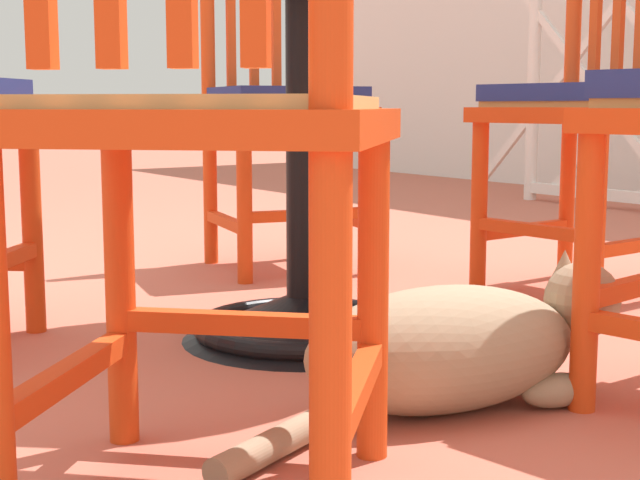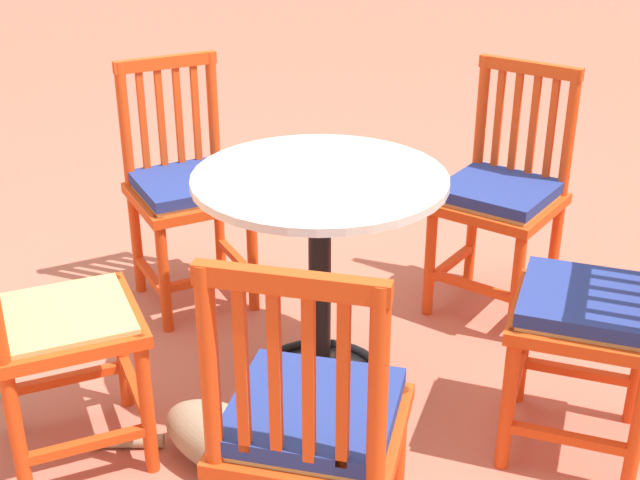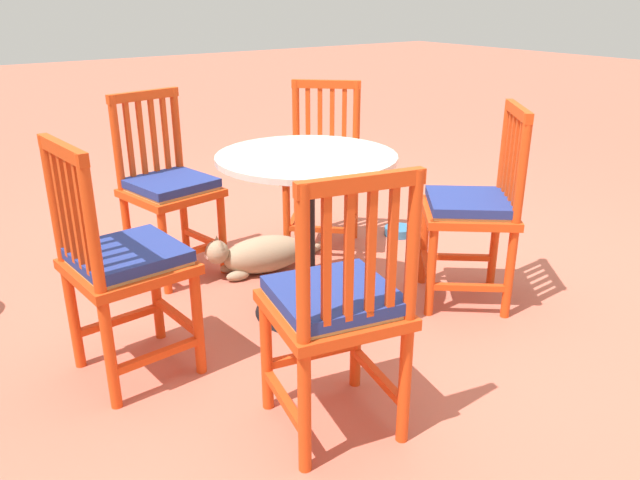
{
  "view_description": "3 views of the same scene",
  "coord_description": "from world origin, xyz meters",
  "px_view_note": "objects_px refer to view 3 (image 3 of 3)",
  "views": [
    {
      "loc": [
        1.53,
        -0.73,
        0.45
      ],
      "look_at": [
        -0.01,
        0.28,
        0.19
      ],
      "focal_mm": 53.13,
      "sensor_mm": 36.0,
      "label": 1
    },
    {
      "loc": [
        2.17,
        1.19,
        1.64
      ],
      "look_at": [
        -0.18,
        0.16,
        0.43
      ],
      "focal_mm": 48.64,
      "sensor_mm": 36.0,
      "label": 2
    },
    {
      "loc": [
        -2.11,
        1.67,
        1.36
      ],
      "look_at": [
        -0.06,
        0.21,
        0.36
      ],
      "focal_mm": 35.22,
      "sensor_mm": 36.0,
      "label": 3
    }
  ],
  "objects_px": {
    "orange_chair_by_planter": "(169,189)",
    "tabby_cat": "(258,255)",
    "cafe_table": "(308,253)",
    "orange_chair_facing_out": "(122,264)",
    "orange_chair_at_corner": "(336,308)",
    "orange_chair_tucked_in": "(474,209)",
    "pet_water_bowl": "(399,231)",
    "orange_chair_near_fence": "(323,172)"
  },
  "relations": [
    {
      "from": "cafe_table",
      "to": "orange_chair_facing_out",
      "type": "distance_m",
      "value": 0.83
    },
    {
      "from": "orange_chair_at_corner",
      "to": "orange_chair_near_fence",
      "type": "relative_size",
      "value": 1.0
    },
    {
      "from": "orange_chair_by_planter",
      "to": "tabby_cat",
      "type": "relative_size",
      "value": 1.22
    },
    {
      "from": "orange_chair_facing_out",
      "to": "orange_chair_near_fence",
      "type": "distance_m",
      "value": 1.48
    },
    {
      "from": "orange_chair_by_planter",
      "to": "orange_chair_facing_out",
      "type": "xyz_separation_m",
      "value": [
        -0.78,
        0.5,
        0.0
      ]
    },
    {
      "from": "orange_chair_facing_out",
      "to": "orange_chair_near_fence",
      "type": "bearing_deg",
      "value": -64.89
    },
    {
      "from": "cafe_table",
      "to": "orange_chair_facing_out",
      "type": "relative_size",
      "value": 0.83
    },
    {
      "from": "orange_chair_tucked_in",
      "to": "orange_chair_near_fence",
      "type": "xyz_separation_m",
      "value": [
        0.95,
        0.16,
        -0.01
      ]
    },
    {
      "from": "orange_chair_near_fence",
      "to": "pet_water_bowl",
      "type": "distance_m",
      "value": 0.63
    },
    {
      "from": "orange_chair_tucked_in",
      "to": "tabby_cat",
      "type": "height_order",
      "value": "orange_chair_tucked_in"
    },
    {
      "from": "tabby_cat",
      "to": "orange_chair_by_planter",
      "type": "bearing_deg",
      "value": 52.54
    },
    {
      "from": "orange_chair_near_fence",
      "to": "tabby_cat",
      "type": "distance_m",
      "value": 0.61
    },
    {
      "from": "cafe_table",
      "to": "pet_water_bowl",
      "type": "height_order",
      "value": "cafe_table"
    },
    {
      "from": "orange_chair_facing_out",
      "to": "orange_chair_by_planter",
      "type": "bearing_deg",
      "value": -32.9
    },
    {
      "from": "cafe_table",
      "to": "orange_chair_at_corner",
      "type": "bearing_deg",
      "value": 151.79
    },
    {
      "from": "orange_chair_by_planter",
      "to": "tabby_cat",
      "type": "height_order",
      "value": "orange_chair_by_planter"
    },
    {
      "from": "orange_chair_facing_out",
      "to": "orange_chair_at_corner",
      "type": "height_order",
      "value": "same"
    },
    {
      "from": "orange_chair_facing_out",
      "to": "cafe_table",
      "type": "bearing_deg",
      "value": -88.96
    },
    {
      "from": "orange_chair_at_corner",
      "to": "tabby_cat",
      "type": "distance_m",
      "value": 1.35
    },
    {
      "from": "orange_chair_near_fence",
      "to": "orange_chair_tucked_in",
      "type": "bearing_deg",
      "value": -170.57
    },
    {
      "from": "orange_chair_by_planter",
      "to": "tabby_cat",
      "type": "bearing_deg",
      "value": -127.46
    },
    {
      "from": "orange_chair_by_planter",
      "to": "orange_chair_at_corner",
      "type": "relative_size",
      "value": 1.0
    },
    {
      "from": "pet_water_bowl",
      "to": "orange_chair_at_corner",
      "type": "bearing_deg",
      "value": 131.19
    },
    {
      "from": "cafe_table",
      "to": "pet_water_bowl",
      "type": "relative_size",
      "value": 4.47
    },
    {
      "from": "orange_chair_at_corner",
      "to": "orange_chair_tucked_in",
      "type": "distance_m",
      "value": 1.14
    },
    {
      "from": "cafe_table",
      "to": "orange_chair_tucked_in",
      "type": "xyz_separation_m",
      "value": [
        -0.33,
        -0.68,
        0.16
      ]
    },
    {
      "from": "cafe_table",
      "to": "tabby_cat",
      "type": "distance_m",
      "value": 0.54
    },
    {
      "from": "orange_chair_facing_out",
      "to": "orange_chair_at_corner",
      "type": "distance_m",
      "value": 0.83
    },
    {
      "from": "orange_chair_near_fence",
      "to": "tabby_cat",
      "type": "relative_size",
      "value": 1.22
    },
    {
      "from": "cafe_table",
      "to": "tabby_cat",
      "type": "xyz_separation_m",
      "value": [
        0.5,
        -0.03,
        -0.19
      ]
    },
    {
      "from": "orange_chair_at_corner",
      "to": "orange_chair_tucked_in",
      "type": "relative_size",
      "value": 1.0
    },
    {
      "from": "orange_chair_near_fence",
      "to": "orange_chair_by_planter",
      "type": "bearing_deg",
      "value": 79.81
    },
    {
      "from": "cafe_table",
      "to": "orange_chair_near_fence",
      "type": "xyz_separation_m",
      "value": [
        0.61,
        -0.52,
        0.15
      ]
    },
    {
      "from": "orange_chair_facing_out",
      "to": "orange_chair_near_fence",
      "type": "relative_size",
      "value": 1.0
    },
    {
      "from": "cafe_table",
      "to": "tabby_cat",
      "type": "height_order",
      "value": "cafe_table"
    },
    {
      "from": "orange_chair_by_planter",
      "to": "pet_water_bowl",
      "type": "distance_m",
      "value": 1.4
    },
    {
      "from": "orange_chair_by_planter",
      "to": "pet_water_bowl",
      "type": "bearing_deg",
      "value": -102.49
    },
    {
      "from": "orange_chair_near_fence",
      "to": "orange_chair_facing_out",
      "type": "bearing_deg",
      "value": 115.11
    },
    {
      "from": "orange_chair_tucked_in",
      "to": "orange_chair_near_fence",
      "type": "bearing_deg",
      "value": 9.43
    },
    {
      "from": "orange_chair_at_corner",
      "to": "orange_chair_by_planter",
      "type": "bearing_deg",
      "value": -2.96
    },
    {
      "from": "tabby_cat",
      "to": "pet_water_bowl",
      "type": "height_order",
      "value": "tabby_cat"
    },
    {
      "from": "cafe_table",
      "to": "orange_chair_near_fence",
      "type": "distance_m",
      "value": 0.82
    }
  ]
}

